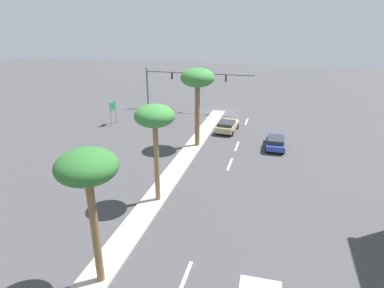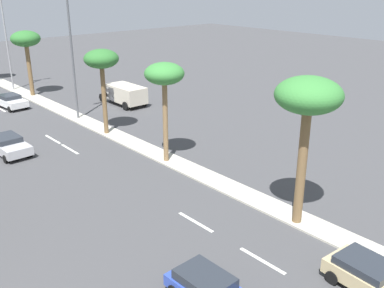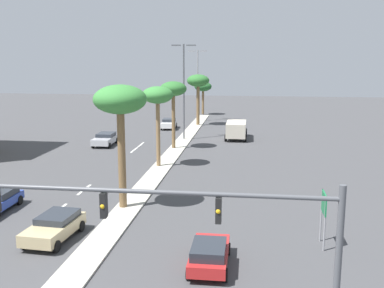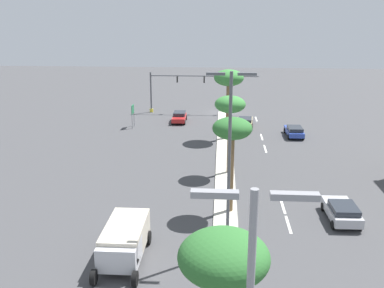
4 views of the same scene
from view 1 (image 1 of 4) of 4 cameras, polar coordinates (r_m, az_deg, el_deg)
name	(u,v)px [view 1 (image 1 of 4)]	position (r m, az deg, el deg)	size (l,w,h in m)	color
ground_plane	(161,190)	(26.70, -5.43, -8.07)	(160.00, 160.00, 0.00)	#424244
median_curb	(121,244)	(21.31, -12.36, -16.77)	(1.80, 63.68, 0.12)	#B7B2A3
lane_stripe_far	(247,122)	(44.60, 9.54, 3.90)	(0.20, 2.80, 0.01)	silver
lane_stripe_inboard	(237,146)	(35.74, 7.87, -0.38)	(0.20, 2.80, 0.01)	silver
lane_stripe_near	(230,164)	(31.31, 6.64, -3.52)	(0.20, 2.80, 0.01)	silver
lane_stripe_trailing	(184,279)	(18.77, -1.33, -22.60)	(0.20, 2.80, 0.01)	silver
traffic_signal_gantry	(175,83)	(49.31, -3.00, 10.58)	(16.35, 0.53, 6.07)	#515459
directional_road_sign	(113,108)	(43.49, -13.67, 6.08)	(0.10, 1.44, 3.01)	gray
palm_tree_rear	(198,80)	(33.59, 0.98, 11.08)	(3.49, 3.49, 8.25)	brown
palm_tree_right	(155,119)	(22.76, -6.53, 4.40)	(2.84, 2.84, 7.37)	olive
palm_tree_inboard	(87,171)	(15.70, -17.84, -4.50)	(2.93, 2.93, 7.36)	brown
sedan_blue_right	(275,142)	(35.79, 14.40, 0.38)	(2.04, 4.39, 1.32)	#2D47AD
sedan_red_rear	(165,115)	(44.46, -4.80, 5.04)	(1.92, 4.10, 1.35)	red
sedan_tan_mid	(227,126)	(40.06, 6.20, 3.20)	(2.36, 4.38, 1.36)	tan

